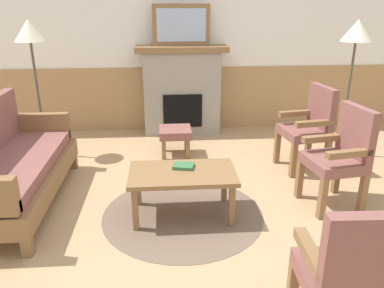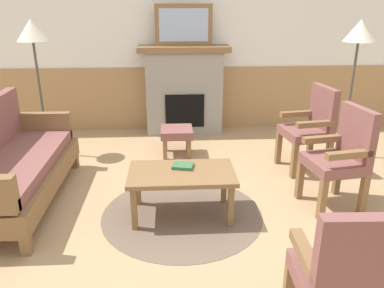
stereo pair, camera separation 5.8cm
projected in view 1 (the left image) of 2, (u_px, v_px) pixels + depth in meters
ground_plane at (195, 211)px, 3.66m from camera, size 14.00×14.00×0.00m
wall_back at (181, 42)px, 5.62m from camera, size 7.20×0.14×2.70m
fireplace at (182, 90)px, 5.62m from camera, size 1.30×0.44×1.28m
framed_picture at (181, 25)px, 5.30m from camera, size 0.80×0.04×0.56m
couch at (13, 167)px, 3.64m from camera, size 0.70×1.80×0.98m
coffee_table at (182, 177)px, 3.46m from camera, size 0.96×0.56×0.44m
round_rug at (183, 214)px, 3.60m from camera, size 1.50×1.50×0.01m
book_on_table at (184, 166)px, 3.52m from camera, size 0.21×0.18×0.03m
footstool at (175, 134)px, 4.88m from camera, size 0.40×0.40×0.36m
armchair_near_fireplace at (341, 153)px, 3.60m from camera, size 0.55×0.55×0.98m
armchair_by_window_left at (310, 124)px, 4.42m from camera, size 0.55×0.55×0.98m
armchair_front_left at (353, 276)px, 2.00m from camera, size 0.50×0.50×0.98m
floor_lamp_by_couch at (30, 40)px, 4.48m from camera, size 0.36×0.36×1.68m
floor_lamp_by_chairs at (356, 40)px, 4.48m from camera, size 0.36×0.36×1.68m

